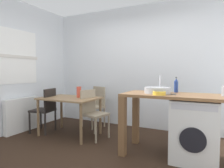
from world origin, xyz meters
The scene contains 16 objects.
ground_plane centered at (0.00, 0.00, 0.00)m, with size 5.46×5.46×0.00m, color black.
wall_back centered at (0.00, 1.75, 1.35)m, with size 4.60×0.10×2.70m, color silver.
wall_window_side centered at (-2.15, 0.00, 1.35)m, with size 0.12×3.80×2.70m.
radiator centered at (-2.02, 0.30, 0.35)m, with size 0.10×0.80×0.70m, color white.
dining_table centered at (-1.00, 0.57, 0.64)m, with size 1.10×0.76×0.74m.
chair_person_seat centered at (-1.54, 0.48, 0.51)m, with size 0.47×0.47×0.90m.
chair_opposite centered at (-0.52, 0.63, 0.51)m, with size 0.47×0.47×0.90m.
chair_spare_by_wall centered at (-0.87, 1.34, 0.51)m, with size 0.51×0.51×0.90m.
kitchen_counter centered at (0.80, 0.44, 0.76)m, with size 1.50×0.68×0.92m.
washing_machine centered at (1.27, 0.44, 0.43)m, with size 0.60×0.61×0.86m.
sink_basin centered at (0.75, 0.44, 0.97)m, with size 0.38×0.38×0.09m, color #9EA0A5.
tap centered at (0.75, 0.62, 1.06)m, with size 0.02×0.02×0.28m, color #B2B2B7.
bottle_tall_green centered at (0.98, 0.69, 1.03)m, with size 0.06×0.06×0.24m.
mixing_bowl centered at (0.82, 0.24, 0.95)m, with size 0.18×0.18×0.05m.
vase centered at (-0.85, 0.67, 0.85)m, with size 0.09×0.09×0.21m, color #D84C38.
scissors centered at (0.96, 0.34, 0.92)m, with size 0.15×0.06×0.01m.
Camera 1 is at (1.44, -2.46, 1.23)m, focal length 31.39 mm.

